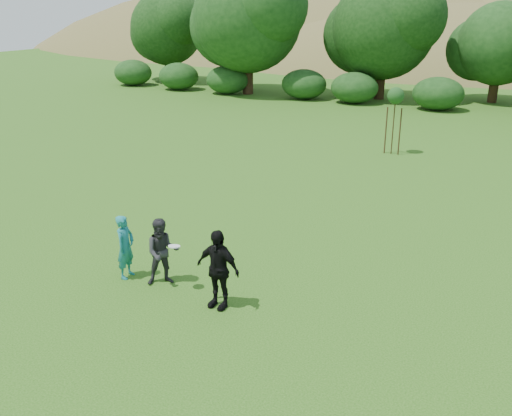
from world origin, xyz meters
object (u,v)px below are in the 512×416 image
Objects in this scene: player_black at (218,269)px; sapling at (396,98)px; player_teal at (125,247)px; player_grey at (162,252)px.

sapling reaches higher than player_black.
player_teal is 0.98m from player_grey.
player_black is at bearing -51.25° from player_grey.
player_teal is at bearing 147.43° from player_grey.
player_black is (1.67, -0.34, 0.09)m from player_grey.
player_grey is at bearing -90.01° from player_teal.
player_teal is 0.88× the size of player_black.
player_teal is 14.83m from sapling.
player_grey is at bearing -96.23° from sapling.
sapling is at bearing 93.89° from player_black.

